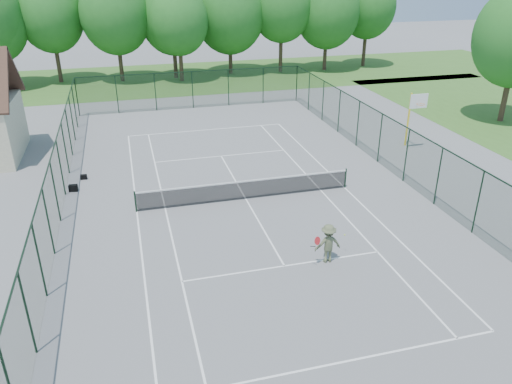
% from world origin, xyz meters
% --- Properties ---
extents(ground, '(140.00, 140.00, 0.00)m').
position_xyz_m(ground, '(0.00, 0.00, 0.00)').
color(ground, gray).
rests_on(ground, ground).
extents(grass_far, '(80.00, 16.00, 0.01)m').
position_xyz_m(grass_far, '(0.00, 30.00, 0.01)').
color(grass_far, '#41712B').
rests_on(grass_far, ground).
extents(court_lines, '(11.05, 23.85, 0.01)m').
position_xyz_m(court_lines, '(0.00, 0.00, 0.00)').
color(court_lines, white).
rests_on(court_lines, ground).
extents(tennis_net, '(11.08, 0.08, 1.10)m').
position_xyz_m(tennis_net, '(0.00, 0.00, 0.58)').
color(tennis_net, black).
rests_on(tennis_net, ground).
extents(fence_enclosure, '(18.05, 36.05, 3.02)m').
position_xyz_m(fence_enclosure, '(0.00, 0.00, 1.56)').
color(fence_enclosure, '#17321D').
rests_on(fence_enclosure, ground).
extents(tree_line_far, '(39.40, 6.40, 9.70)m').
position_xyz_m(tree_line_far, '(0.00, 30.00, 5.99)').
color(tree_line_far, '#493427').
rests_on(tree_line_far, ground).
extents(basketball_goal, '(1.20, 1.43, 3.65)m').
position_xyz_m(basketball_goal, '(12.17, 4.73, 2.57)').
color(basketball_goal, yellow).
rests_on(basketball_goal, ground).
extents(sports_bag_a, '(0.47, 0.31, 0.36)m').
position_xyz_m(sports_bag_a, '(-8.61, 3.32, 0.18)').
color(sports_bag_a, black).
rests_on(sports_bag_a, ground).
extents(sports_bag_b, '(0.36, 0.23, 0.27)m').
position_xyz_m(sports_bag_b, '(-8.15, 4.84, 0.13)').
color(sports_bag_b, black).
rests_on(sports_bag_b, ground).
extents(tennis_player, '(1.81, 0.86, 1.67)m').
position_xyz_m(tennis_player, '(1.78, -6.51, 0.84)').
color(tennis_player, '#585F41').
rests_on(tennis_player, ground).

